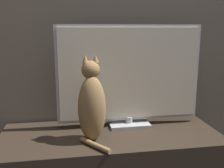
{
  "coord_description": "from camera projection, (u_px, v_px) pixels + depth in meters",
  "views": [
    {
      "loc": [
        -0.24,
        -0.55,
        1.03
      ],
      "look_at": [
        0.01,
        0.93,
        0.71
      ],
      "focal_mm": 42.0,
      "sensor_mm": 36.0,
      "label": 1
    }
  ],
  "objects": [
    {
      "name": "tv_stand",
      "position": [
        111.0,
        164.0,
        1.62
      ],
      "size": [
        1.31,
        0.53,
        0.41
      ],
      "color": "#33281E",
      "rests_on": "ground_plane"
    },
    {
      "name": "tv",
      "position": [
        130.0,
        76.0,
        1.64
      ],
      "size": [
        0.91,
        0.15,
        0.64
      ],
      "color": "#B7B7BC",
      "rests_on": "tv_stand"
    },
    {
      "name": "cat",
      "position": [
        92.0,
        105.0,
        1.45
      ],
      "size": [
        0.16,
        0.28,
        0.48
      ],
      "rotation": [
        0.0,
        0.0,
        0.04
      ],
      "color": "#997547",
      "rests_on": "tv_stand"
    }
  ]
}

